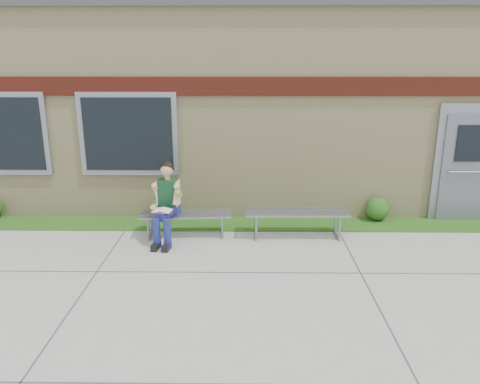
{
  "coord_description": "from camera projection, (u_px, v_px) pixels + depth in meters",
  "views": [
    {
      "loc": [
        -0.74,
        -5.94,
        3.17
      ],
      "look_at": [
        -0.84,
        1.7,
        0.92
      ],
      "focal_mm": 35.0,
      "sensor_mm": 36.0,
      "label": 1
    }
  ],
  "objects": [
    {
      "name": "shrub_mid",
      "position": [
        161.0,
        208.0,
        9.27
      ],
      "size": [
        0.45,
        0.45,
        0.45
      ],
      "primitive_type": "sphere",
      "color": "#284913",
      "rests_on": "grass_strip"
    },
    {
      "name": "bench_left",
      "position": [
        186.0,
        219.0,
        8.43
      ],
      "size": [
        1.66,
        0.56,
        0.42
      ],
      "rotation": [
        0.0,
        0.0,
        0.07
      ],
      "color": "gray",
      "rests_on": "ground"
    },
    {
      "name": "shrub_east",
      "position": [
        377.0,
        209.0,
        9.22
      ],
      "size": [
        0.46,
        0.46,
        0.46
      ],
      "primitive_type": "sphere",
      "color": "#284913",
      "rests_on": "grass_strip"
    },
    {
      "name": "bench_right",
      "position": [
        297.0,
        217.0,
        8.39
      ],
      "size": [
        1.84,
        0.52,
        0.48
      ],
      "rotation": [
        0.0,
        0.0,
        0.01
      ],
      "color": "gray",
      "rests_on": "ground"
    },
    {
      "name": "ground",
      "position": [
        298.0,
        289.0,
        6.58
      ],
      "size": [
        80.0,
        80.0,
        0.0
      ],
      "primitive_type": "plane",
      "color": "#9E9E99",
      "rests_on": "ground"
    },
    {
      "name": "school_building",
      "position": [
        276.0,
        99.0,
        11.73
      ],
      "size": [
        16.2,
        6.22,
        4.2
      ],
      "color": "beige",
      "rests_on": "ground"
    },
    {
      "name": "girl",
      "position": [
        166.0,
        202.0,
        8.12
      ],
      "size": [
        0.52,
        0.9,
        1.39
      ],
      "rotation": [
        0.0,
        0.0,
        -0.14
      ],
      "color": "navy",
      "rests_on": "ground"
    },
    {
      "name": "grass_strip",
      "position": [
        284.0,
        224.0,
        9.07
      ],
      "size": [
        16.0,
        0.8,
        0.02
      ],
      "primitive_type": "cube",
      "color": "#284913",
      "rests_on": "ground"
    }
  ]
}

